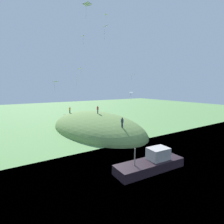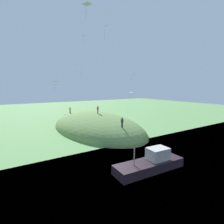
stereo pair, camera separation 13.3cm
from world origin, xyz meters
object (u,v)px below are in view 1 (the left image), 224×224
kite_4 (83,37)px  person_on_hilltop (98,109)px  kite_3 (131,93)px  boat_on_lake (151,163)px  kite_2 (80,69)px  kite_0 (106,27)px  kite_7 (87,5)px  person_walking_path (122,121)px  kite_8 (133,75)px  kite_5 (106,15)px  mooring_post (108,143)px  kite_6 (56,82)px  kite_1 (77,79)px  person_near_shore (70,109)px

kite_4 → person_on_hilltop: bearing=-65.6°
kite_3 → kite_4: 13.68m
boat_on_lake → kite_2: size_ratio=5.60×
person_on_hilltop → kite_2: size_ratio=1.09×
kite_0 → kite_7: (-0.87, 3.46, 2.11)m
person_walking_path → kite_8: kite_8 is taller
person_on_hilltop → kite_3: size_ratio=1.11×
person_on_hilltop → kite_5: size_ratio=1.64×
mooring_post → person_walking_path: bearing=-74.2°
kite_3 → mooring_post: 10.97m
kite_0 → kite_6: (7.50, 5.83, -8.22)m
kite_1 → kite_3: kite_1 is taller
boat_on_lake → person_walking_path: person_walking_path is taller
person_on_hilltop → kite_5: 18.39m
kite_6 → mooring_post: size_ratio=1.79×
kite_6 → person_walking_path: bearing=-132.1°
kite_1 → kite_2: 2.22m
person_near_shore → kite_7: 25.47m
kite_6 → kite_7: kite_7 is taller
kite_3 → kite_6: (5.76, 12.45, 1.98)m
kite_0 → kite_2: bearing=-2.9°
kite_8 → kite_6: bearing=88.8°
person_walking_path → person_on_hilltop: bearing=146.1°
person_on_hilltop → person_near_shore: 9.63m
mooring_post → kite_8: bearing=-54.2°
kite_2 → kite_8: size_ratio=0.94×
kite_4 → mooring_post: size_ratio=1.84×
kite_8 → mooring_post: size_ratio=1.52×
boat_on_lake → kite_2: kite_2 is taller
person_walking_path → kite_1: (12.06, 3.21, 7.56)m
kite_0 → kite_4: (7.15, 0.58, 0.10)m
mooring_post → kite_1: bearing=-1.2°
kite_1 → kite_5: (-5.56, -3.94, 11.77)m
kite_0 → kite_7: size_ratio=1.17×
person_walking_path → mooring_post: size_ratio=1.62×
boat_on_lake → kite_7: size_ratio=4.60×
kite_4 → kite_6: 9.85m
person_near_shore → person_walking_path: bearing=103.9°
kite_2 → mooring_post: (-13.15, 1.11, -12.66)m
boat_on_lake → kite_3: kite_3 is taller
kite_6 → kite_4: bearing=-93.9°
kite_7 → mooring_post: (-0.57, -2.94, -20.01)m
person_near_shore → kite_0: size_ratio=0.76×
person_walking_path → kite_5: bearing=141.6°
kite_2 → kite_7: size_ratio=0.82×
kite_3 → kite_4: bearing=53.1°
kite_4 → mooring_post: kite_4 is taller
kite_5 → kite_8: bearing=-81.9°
person_near_shore → kite_5: bearing=111.5°
kite_8 → person_on_hilltop: bearing=77.6°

